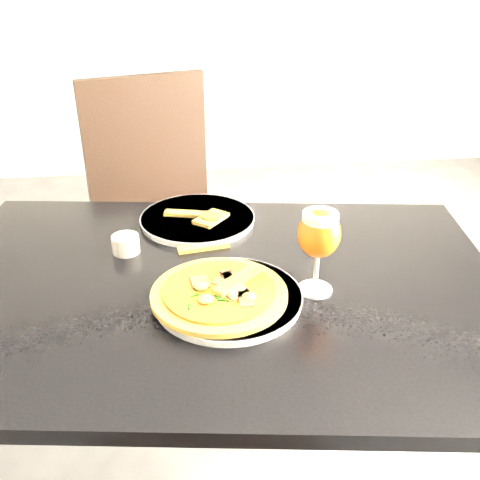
{
  "coord_description": "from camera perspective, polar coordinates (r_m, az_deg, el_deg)",
  "views": [
    {
      "loc": [
        -0.18,
        -0.61,
        1.34
      ],
      "look_at": [
        -0.06,
        0.35,
        0.83
      ],
      "focal_mm": 40.0,
      "sensor_mm": 36.0,
      "label": 1
    }
  ],
  "objects": [
    {
      "name": "dining_table",
      "position": [
        1.16,
        -2.78,
        -8.16
      ],
      "size": [
        1.3,
        0.97,
        0.75
      ],
      "rotation": [
        0.0,
        0.0,
        -0.15
      ],
      "color": "black",
      "rests_on": "ground"
    },
    {
      "name": "chair_far",
      "position": [
        1.9,
        -8.4,
        2.96
      ],
      "size": [
        0.57,
        0.57,
        1.0
      ],
      "rotation": [
        0.0,
        0.0,
        0.3
      ],
      "color": "black",
      "rests_on": "ground"
    },
    {
      "name": "plate_main",
      "position": [
        1.05,
        -1.28,
        -6.17
      ],
      "size": [
        0.33,
        0.33,
        0.02
      ],
      "primitive_type": "cylinder",
      "rotation": [
        0.0,
        0.0,
        0.15
      ],
      "color": "white",
      "rests_on": "dining_table"
    },
    {
      "name": "pizza",
      "position": [
        1.03,
        -2.2,
        -5.58
      ],
      "size": [
        0.26,
        0.26,
        0.03
      ],
      "rotation": [
        0.0,
        0.0,
        0.45
      ],
      "color": "olive",
      "rests_on": "plate_main"
    },
    {
      "name": "plate_second",
      "position": [
        1.36,
        -4.56,
        2.25
      ],
      "size": [
        0.33,
        0.33,
        0.02
      ],
      "primitive_type": "cylinder",
      "rotation": [
        0.0,
        0.0,
        -0.19
      ],
      "color": "white",
      "rests_on": "dining_table"
    },
    {
      "name": "crust_scraps",
      "position": [
        1.34,
        -4.03,
        2.52
      ],
      "size": [
        0.17,
        0.11,
        0.01
      ],
      "rotation": [
        0.0,
        0.0,
        0.18
      ],
      "color": "olive",
      "rests_on": "plate_second"
    },
    {
      "name": "loose_crust",
      "position": [
        1.23,
        -3.92,
        -0.71
      ],
      "size": [
        0.12,
        0.05,
        0.01
      ],
      "primitive_type": "cube",
      "rotation": [
        0.0,
        0.0,
        0.17
      ],
      "color": "olive",
      "rests_on": "dining_table"
    },
    {
      "name": "sauce_cup",
      "position": [
        1.23,
        -12.1,
        -0.35
      ],
      "size": [
        0.06,
        0.06,
        0.04
      ],
      "color": "beige",
      "rests_on": "dining_table"
    },
    {
      "name": "beer_glass",
      "position": [
        1.03,
        8.43,
        0.59
      ],
      "size": [
        0.08,
        0.08,
        0.18
      ],
      "color": "#B9BCC2",
      "rests_on": "dining_table"
    }
  ]
}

